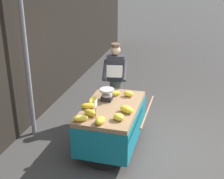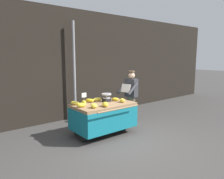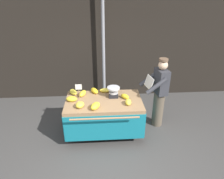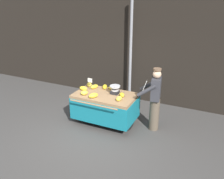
{
  "view_description": "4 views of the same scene",
  "coord_description": "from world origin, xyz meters",
  "px_view_note": "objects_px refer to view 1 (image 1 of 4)",
  "views": [
    {
      "loc": [
        -5.2,
        -0.46,
        3.46
      ],
      "look_at": [
        0.34,
        1.05,
        1.04
      ],
      "focal_mm": 51.09,
      "sensor_mm": 36.0,
      "label": 1
    },
    {
      "loc": [
        -3.48,
        -3.68,
        2.17
      ],
      "look_at": [
        0.16,
        0.85,
        1.26
      ],
      "focal_mm": 34.17,
      "sensor_mm": 36.0,
      "label": 2
    },
    {
      "loc": [
        -0.14,
        -2.95,
        3.06
      ],
      "look_at": [
        0.11,
        0.83,
        1.2
      ],
      "focal_mm": 32.78,
      "sensor_mm": 36.0,
      "label": 3
    },
    {
      "loc": [
        2.72,
        -4.51,
        3.5
      ],
      "look_at": [
        0.18,
        0.88,
        1.09
      ],
      "focal_mm": 39.41,
      "sensor_mm": 36.0,
      "label": 4
    }
  ],
  "objects_px": {
    "banana_bunch_6": "(127,109)",
    "banana_bunch_7": "(100,120)",
    "price_sign": "(96,105)",
    "banana_bunch_5": "(90,113)",
    "banana_bunch_0": "(115,93)",
    "banana_bunch_4": "(93,100)",
    "street_pole": "(26,58)",
    "weighing_scale": "(107,95)",
    "banana_bunch_2": "(129,94)",
    "banana_bunch_3": "(119,117)",
    "vendor_person": "(116,80)",
    "banana_cart": "(111,117)",
    "banana_bunch_1": "(88,106)",
    "banana_bunch_8": "(81,118)"
  },
  "relations": [
    {
      "from": "banana_cart",
      "to": "banana_bunch_5",
      "type": "bearing_deg",
      "value": 151.77
    },
    {
      "from": "banana_bunch_3",
      "to": "vendor_person",
      "type": "relative_size",
      "value": 0.12
    },
    {
      "from": "banana_bunch_7",
      "to": "banana_bunch_2",
      "type": "bearing_deg",
      "value": -10.34
    },
    {
      "from": "street_pole",
      "to": "weighing_scale",
      "type": "xyz_separation_m",
      "value": [
        0.17,
        -1.55,
        -0.66
      ]
    },
    {
      "from": "street_pole",
      "to": "vendor_person",
      "type": "relative_size",
      "value": 1.93
    },
    {
      "from": "banana_bunch_4",
      "to": "vendor_person",
      "type": "relative_size",
      "value": 0.17
    },
    {
      "from": "banana_bunch_0",
      "to": "banana_bunch_4",
      "type": "xyz_separation_m",
      "value": [
        -0.41,
        0.34,
        -0.0
      ]
    },
    {
      "from": "banana_cart",
      "to": "vendor_person",
      "type": "xyz_separation_m",
      "value": [
        1.31,
        0.27,
        0.23
      ]
    },
    {
      "from": "street_pole",
      "to": "vendor_person",
      "type": "bearing_deg",
      "value": -48.89
    },
    {
      "from": "price_sign",
      "to": "banana_bunch_4",
      "type": "bearing_deg",
      "value": 23.68
    },
    {
      "from": "price_sign",
      "to": "vendor_person",
      "type": "xyz_separation_m",
      "value": [
        1.84,
        0.14,
        -0.25
      ]
    },
    {
      "from": "banana_bunch_0",
      "to": "banana_bunch_4",
      "type": "distance_m",
      "value": 0.53
    },
    {
      "from": "street_pole",
      "to": "banana_bunch_3",
      "type": "xyz_separation_m",
      "value": [
        -0.55,
        -1.96,
        -0.72
      ]
    },
    {
      "from": "banana_bunch_6",
      "to": "banana_bunch_7",
      "type": "bearing_deg",
      "value": 146.88
    },
    {
      "from": "banana_bunch_1",
      "to": "banana_bunch_7",
      "type": "xyz_separation_m",
      "value": [
        -0.49,
        -0.38,
        0.0
      ]
    },
    {
      "from": "banana_cart",
      "to": "banana_bunch_3",
      "type": "xyz_separation_m",
      "value": [
        -0.49,
        -0.26,
        0.3
      ]
    },
    {
      "from": "banana_bunch_5",
      "to": "street_pole",
      "type": "bearing_deg",
      "value": 70.0
    },
    {
      "from": "banana_bunch_0",
      "to": "banana_bunch_3",
      "type": "relative_size",
      "value": 1.06
    },
    {
      "from": "price_sign",
      "to": "banana_bunch_5",
      "type": "bearing_deg",
      "value": 62.44
    },
    {
      "from": "banana_bunch_0",
      "to": "banana_bunch_8",
      "type": "relative_size",
      "value": 0.81
    },
    {
      "from": "banana_bunch_0",
      "to": "vendor_person",
      "type": "bearing_deg",
      "value": 14.05
    },
    {
      "from": "price_sign",
      "to": "banana_bunch_5",
      "type": "distance_m",
      "value": 0.24
    },
    {
      "from": "price_sign",
      "to": "banana_bunch_5",
      "type": "xyz_separation_m",
      "value": [
        0.07,
        0.12,
        -0.19
      ]
    },
    {
      "from": "street_pole",
      "to": "banana_cart",
      "type": "height_order",
      "value": "street_pole"
    },
    {
      "from": "banana_bunch_3",
      "to": "banana_bunch_6",
      "type": "distance_m",
      "value": 0.32
    },
    {
      "from": "banana_bunch_1",
      "to": "vendor_person",
      "type": "height_order",
      "value": "vendor_person"
    },
    {
      "from": "weighing_scale",
      "to": "banana_bunch_6",
      "type": "distance_m",
      "value": 0.63
    },
    {
      "from": "weighing_scale",
      "to": "banana_bunch_3",
      "type": "relative_size",
      "value": 1.38
    },
    {
      "from": "banana_bunch_2",
      "to": "banana_bunch_8",
      "type": "bearing_deg",
      "value": 154.94
    },
    {
      "from": "street_pole",
      "to": "banana_bunch_5",
      "type": "height_order",
      "value": "street_pole"
    },
    {
      "from": "banana_bunch_2",
      "to": "banana_bunch_8",
      "type": "xyz_separation_m",
      "value": [
        -1.2,
        0.56,
        -0.01
      ]
    },
    {
      "from": "banana_bunch_7",
      "to": "banana_bunch_1",
      "type": "bearing_deg",
      "value": 37.76
    },
    {
      "from": "weighing_scale",
      "to": "vendor_person",
      "type": "relative_size",
      "value": 0.16
    },
    {
      "from": "banana_cart",
      "to": "price_sign",
      "type": "bearing_deg",
      "value": 166.57
    },
    {
      "from": "banana_bunch_4",
      "to": "banana_bunch_8",
      "type": "relative_size",
      "value": 1.11
    },
    {
      "from": "street_pole",
      "to": "banana_bunch_6",
      "type": "xyz_separation_m",
      "value": [
        -0.24,
        -2.03,
        -0.71
      ]
    },
    {
      "from": "banana_cart",
      "to": "banana_bunch_1",
      "type": "height_order",
      "value": "banana_bunch_1"
    },
    {
      "from": "banana_bunch_0",
      "to": "price_sign",
      "type": "bearing_deg",
      "value": 175.94
    },
    {
      "from": "banana_cart",
      "to": "banana_bunch_2",
      "type": "distance_m",
      "value": 0.63
    },
    {
      "from": "banana_bunch_2",
      "to": "banana_bunch_7",
      "type": "relative_size",
      "value": 0.85
    },
    {
      "from": "banana_bunch_3",
      "to": "banana_bunch_6",
      "type": "bearing_deg",
      "value": -11.66
    },
    {
      "from": "banana_cart",
      "to": "banana_bunch_6",
      "type": "distance_m",
      "value": 0.48
    },
    {
      "from": "banana_bunch_2",
      "to": "banana_bunch_6",
      "type": "xyz_separation_m",
      "value": [
        -0.69,
        -0.11,
        0.0
      ]
    },
    {
      "from": "street_pole",
      "to": "weighing_scale",
      "type": "distance_m",
      "value": 1.69
    },
    {
      "from": "banana_cart",
      "to": "banana_bunch_8",
      "type": "relative_size",
      "value": 6.39
    },
    {
      "from": "banana_bunch_0",
      "to": "banana_bunch_2",
      "type": "distance_m",
      "value": 0.27
    },
    {
      "from": "price_sign",
      "to": "vendor_person",
      "type": "bearing_deg",
      "value": 4.26
    },
    {
      "from": "banana_bunch_2",
      "to": "banana_bunch_4",
      "type": "distance_m",
      "value": 0.75
    },
    {
      "from": "weighing_scale",
      "to": "banana_bunch_5",
      "type": "height_order",
      "value": "weighing_scale"
    },
    {
      "from": "banana_bunch_7",
      "to": "banana_bunch_5",
      "type": "bearing_deg",
      "value": 48.23
    }
  ]
}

